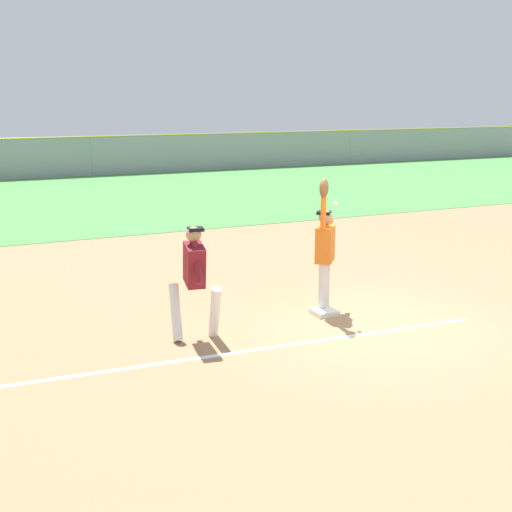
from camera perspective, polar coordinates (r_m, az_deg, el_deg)
ground_plane at (r=10.89m, az=9.69°, el=-5.84°), size 72.67×72.67×0.00m
outfield_grass at (r=25.00m, az=-10.62°, el=5.03°), size 54.89×14.13×0.01m
chalk_foul_line at (r=9.22m, az=-13.61°, el=-9.63°), size 11.99×0.68×0.01m
first_base at (r=11.32m, az=5.78°, el=-4.74°), size 0.39×0.39×0.08m
fielder at (r=11.23m, az=5.85°, el=0.83°), size 0.66×0.75×2.28m
runner at (r=9.90m, az=-5.23°, el=-1.61°), size 0.74×0.85×1.72m
baseball at (r=10.92m, az=6.77°, el=4.45°), size 0.07×0.07×0.07m
outfield_fence at (r=31.77m, az=-13.80°, el=8.23°), size 54.97×0.08×1.79m
parked_car_silver at (r=34.92m, az=-16.77°, el=8.12°), size 4.59×2.51×1.25m
parked_car_blue at (r=36.20m, az=-8.35°, el=8.71°), size 4.59×2.51×1.25m
parked_car_red at (r=38.65m, az=0.34°, el=9.14°), size 4.59×2.50×1.25m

